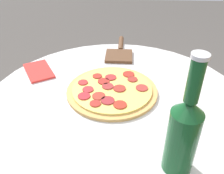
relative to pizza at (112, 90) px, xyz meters
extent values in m
cylinder|color=silver|center=(0.04, 0.02, -0.39)|extent=(0.10, 0.10, 0.71)
cylinder|color=silver|center=(0.04, 0.02, -0.02)|extent=(0.85, 0.85, 0.02)
cylinder|color=tan|center=(0.00, 0.00, 0.00)|extent=(0.30, 0.30, 0.01)
cylinder|color=#EACC60|center=(0.00, 0.00, 0.00)|extent=(0.27, 0.27, 0.01)
cylinder|color=#A02F22|center=(0.05, -0.04, 0.01)|extent=(0.04, 0.04, 0.00)
cylinder|color=maroon|center=(-0.05, 0.07, 0.01)|extent=(0.03, 0.03, 0.00)
cylinder|color=maroon|center=(0.00, 0.03, 0.01)|extent=(0.04, 0.04, 0.00)
cylinder|color=#A3261E|center=(-0.04, -0.03, 0.01)|extent=(0.04, 0.04, 0.00)
cylinder|color=#A3271C|center=(-0.07, -0.06, 0.01)|extent=(0.03, 0.03, 0.00)
cylinder|color=#A62B1C|center=(0.09, 0.03, 0.01)|extent=(0.04, 0.04, 0.00)
cylinder|color=#A72727|center=(-0.06, -0.01, 0.01)|extent=(0.04, 0.04, 0.00)
cylinder|color=#A82128|center=(0.05, -0.09, 0.01)|extent=(0.04, 0.04, 0.00)
cylinder|color=#A9262A|center=(0.01, -0.08, 0.01)|extent=(0.04, 0.04, 0.00)
cylinder|color=maroon|center=(0.07, -0.01, 0.01)|extent=(0.04, 0.04, 0.00)
cylinder|color=#A8281D|center=(-0.09, 0.06, 0.01)|extent=(0.04, 0.04, 0.00)
cylinder|color=maroon|center=(-0.01, -0.01, 0.01)|extent=(0.04, 0.04, 0.00)
cylinder|color=maroon|center=(0.09, -0.05, 0.01)|extent=(0.03, 0.03, 0.00)
cylinder|color=#9E302A|center=(0.00, 0.10, 0.01)|extent=(0.04, 0.04, 0.00)
cylinder|color=#AA2625|center=(-0.03, -0.10, 0.01)|extent=(0.03, 0.03, 0.00)
cylinder|color=#144C23|center=(0.29, 0.16, 0.07)|extent=(0.07, 0.07, 0.16)
cone|color=#144C23|center=(0.29, 0.16, 0.17)|extent=(0.07, 0.07, 0.03)
cylinder|color=#144C23|center=(0.29, 0.16, 0.23)|extent=(0.03, 0.03, 0.09)
cylinder|color=silver|center=(0.29, 0.16, 0.28)|extent=(0.03, 0.03, 0.01)
cube|color=brown|center=(-0.25, 0.02, 0.00)|extent=(0.11, 0.11, 0.01)
cylinder|color=brown|center=(-0.37, 0.02, 0.00)|extent=(0.13, 0.02, 0.02)
cube|color=red|center=(-0.12, -0.28, 0.00)|extent=(0.17, 0.15, 0.01)
camera|label=1|loc=(0.68, 0.03, 0.48)|focal=40.00mm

